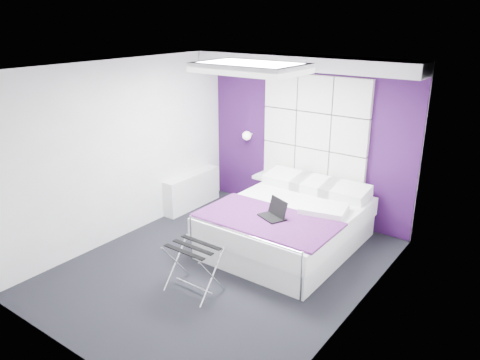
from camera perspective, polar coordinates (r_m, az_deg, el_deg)
The scene contains 15 objects.
floor at distance 6.34m, azimuth -2.10°, elevation -10.45°, with size 4.40×4.40×0.00m, color black.
ceiling at distance 5.52m, azimuth -2.44°, elevation 13.59°, with size 4.40×4.40×0.00m, color white.
wall_back at distance 7.58m, azimuth 8.14°, elevation 5.08°, with size 3.60×3.60×0.00m, color silver.
wall_left at distance 7.02m, azimuth -13.90°, elevation 3.51°, with size 4.40×4.40×0.00m, color silver.
wall_right at distance 4.96m, azimuth 14.33°, elevation -3.28°, with size 4.40×4.40×0.00m, color silver.
accent_wall at distance 7.57m, azimuth 8.10°, elevation 5.06°, with size 3.58×0.02×2.58m, color #320F41.
soffit at distance 7.15m, azimuth 7.63°, elevation 14.02°, with size 3.58×0.50×0.20m, color white.
headboard at distance 7.49m, azimuth 8.88°, elevation 3.84°, with size 1.80×0.08×2.30m, color white, non-canonical shape.
skylight at distance 6.00m, azimuth 1.23°, elevation 13.62°, with size 1.36×0.86×0.12m, color white, non-canonical shape.
wall_lamp at distance 8.01m, azimuth 0.99°, elevation 5.48°, with size 0.15×0.15×0.15m, color white.
radiator at distance 8.11m, azimuth -5.86°, elevation -1.28°, with size 0.22×1.20×0.60m, color white.
bed at distance 6.76m, azimuth 5.90°, elevation -5.41°, with size 1.85×2.24×0.78m.
nightstand at distance 7.91m, azimuth 3.60°, elevation 0.37°, with size 0.47×0.36×0.05m, color white.
luggage_rack at distance 5.72m, azimuth -5.68°, elevation -10.72°, with size 0.60×0.45×0.59m.
laptop at distance 6.22m, azimuth 4.16°, elevation -3.97°, with size 0.35×0.25×0.25m.
Camera 1 is at (3.42, -4.30, 3.18)m, focal length 35.00 mm.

